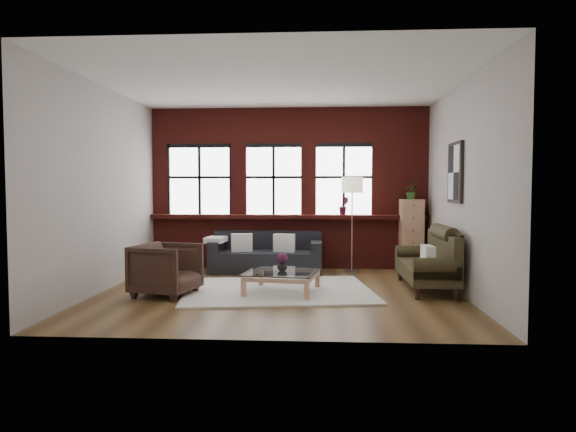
# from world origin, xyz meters

# --- Properties ---
(floor) EXTENTS (5.50, 5.50, 0.00)m
(floor) POSITION_xyz_m (0.00, 0.00, 0.00)
(floor) COLOR brown
(floor) RESTS_ON ground
(ceiling) EXTENTS (5.50, 5.50, 0.00)m
(ceiling) POSITION_xyz_m (0.00, 0.00, 3.20)
(ceiling) COLOR white
(ceiling) RESTS_ON ground
(wall_back) EXTENTS (5.50, 0.00, 5.50)m
(wall_back) POSITION_xyz_m (0.00, 2.50, 1.60)
(wall_back) COLOR #B6AEA9
(wall_back) RESTS_ON ground
(wall_front) EXTENTS (5.50, 0.00, 5.50)m
(wall_front) POSITION_xyz_m (0.00, -2.50, 1.60)
(wall_front) COLOR #B6AEA9
(wall_front) RESTS_ON ground
(wall_left) EXTENTS (0.00, 5.00, 5.00)m
(wall_left) POSITION_xyz_m (-2.75, 0.00, 1.60)
(wall_left) COLOR #B6AEA9
(wall_left) RESTS_ON ground
(wall_right) EXTENTS (0.00, 5.00, 5.00)m
(wall_right) POSITION_xyz_m (2.75, 0.00, 1.60)
(wall_right) COLOR #B6AEA9
(wall_right) RESTS_ON ground
(brick_backwall) EXTENTS (5.50, 0.12, 3.20)m
(brick_backwall) POSITION_xyz_m (0.00, 2.44, 1.60)
(brick_backwall) COLOR maroon
(brick_backwall) RESTS_ON floor
(sill_ledge) EXTENTS (5.50, 0.30, 0.08)m
(sill_ledge) POSITION_xyz_m (0.00, 2.35, 1.04)
(sill_ledge) COLOR maroon
(sill_ledge) RESTS_ON brick_backwall
(window_left) EXTENTS (1.38, 0.10, 1.50)m
(window_left) POSITION_xyz_m (-1.80, 2.45, 1.75)
(window_left) COLOR black
(window_left) RESTS_ON brick_backwall
(window_mid) EXTENTS (1.38, 0.10, 1.50)m
(window_mid) POSITION_xyz_m (-0.30, 2.45, 1.75)
(window_mid) COLOR black
(window_mid) RESTS_ON brick_backwall
(window_right) EXTENTS (1.38, 0.10, 1.50)m
(window_right) POSITION_xyz_m (1.10, 2.45, 1.75)
(window_right) COLOR black
(window_right) RESTS_ON brick_backwall
(wall_poster) EXTENTS (0.05, 0.74, 0.94)m
(wall_poster) POSITION_xyz_m (2.72, 0.30, 1.85)
(wall_poster) COLOR black
(wall_poster) RESTS_ON wall_right
(shag_rug) EXTENTS (3.15, 2.63, 0.03)m
(shag_rug) POSITION_xyz_m (-0.02, 0.09, 0.02)
(shag_rug) COLOR silver
(shag_rug) RESTS_ON floor
(dark_sofa) EXTENTS (2.12, 0.86, 0.77)m
(dark_sofa) POSITION_xyz_m (-0.40, 1.90, 0.38)
(dark_sofa) COLOR black
(dark_sofa) RESTS_ON floor
(pillow_a) EXTENTS (0.42, 0.21, 0.34)m
(pillow_a) POSITION_xyz_m (-0.85, 1.80, 0.57)
(pillow_a) COLOR white
(pillow_a) RESTS_ON dark_sofa
(pillow_b) EXTENTS (0.42, 0.20, 0.34)m
(pillow_b) POSITION_xyz_m (-0.05, 1.80, 0.57)
(pillow_b) COLOR white
(pillow_b) RESTS_ON dark_sofa
(vintage_settee) EXTENTS (0.80, 1.81, 0.96)m
(vintage_settee) POSITION_xyz_m (2.30, 0.37, 0.48)
(vintage_settee) COLOR #2F2815
(vintage_settee) RESTS_ON floor
(pillow_settee) EXTENTS (0.15, 0.38, 0.34)m
(pillow_settee) POSITION_xyz_m (2.22, -0.18, 0.59)
(pillow_settee) COLOR white
(pillow_settee) RESTS_ON vintage_settee
(armchair) EXTENTS (1.04, 1.02, 0.79)m
(armchair) POSITION_xyz_m (-1.67, -0.33, 0.39)
(armchair) COLOR #332119
(armchair) RESTS_ON floor
(coffee_table) EXTENTS (1.21, 1.21, 0.36)m
(coffee_table) POSITION_xyz_m (0.05, -0.06, 0.17)
(coffee_table) COLOR tan
(coffee_table) RESTS_ON shag_rug
(vase) EXTENTS (0.18, 0.18, 0.16)m
(vase) POSITION_xyz_m (0.05, -0.06, 0.43)
(vase) COLOR #B2B2B2
(vase) RESTS_ON coffee_table
(flowers) EXTENTS (0.17, 0.17, 0.17)m
(flowers) POSITION_xyz_m (0.05, -0.06, 0.54)
(flowers) COLOR #4F1B3A
(flowers) RESTS_ON vase
(drawer_chest) EXTENTS (0.43, 0.43, 1.39)m
(drawer_chest) POSITION_xyz_m (2.39, 2.20, 0.70)
(drawer_chest) COLOR tan
(drawer_chest) RESTS_ON floor
(potted_plant_top) EXTENTS (0.34, 0.31, 0.32)m
(potted_plant_top) POSITION_xyz_m (2.39, 2.20, 1.55)
(potted_plant_top) COLOR #2D5923
(potted_plant_top) RESTS_ON drawer_chest
(floor_lamp) EXTENTS (0.40, 0.40, 1.97)m
(floor_lamp) POSITION_xyz_m (1.24, 1.95, 0.99)
(floor_lamp) COLOR #A5A5A8
(floor_lamp) RESTS_ON floor
(sill_plant) EXTENTS (0.21, 0.18, 0.36)m
(sill_plant) POSITION_xyz_m (1.10, 2.32, 1.26)
(sill_plant) COLOR #4F1B3A
(sill_plant) RESTS_ON sill_ledge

